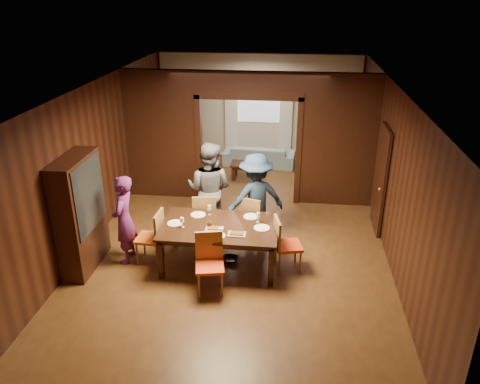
# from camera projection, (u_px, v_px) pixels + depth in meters

# --- Properties ---
(floor) EXTENTS (9.00, 9.00, 0.00)m
(floor) POSITION_uv_depth(u_px,v_px,m) (240.00, 232.00, 9.34)
(floor) COLOR #512F16
(floor) RESTS_ON ground
(ceiling) EXTENTS (5.50, 9.00, 0.02)m
(ceiling) POSITION_uv_depth(u_px,v_px,m) (240.00, 86.00, 8.17)
(ceiling) COLOR silver
(ceiling) RESTS_ON room_walls
(room_walls) EXTENTS (5.52, 9.01, 2.90)m
(room_walls) POSITION_uv_depth(u_px,v_px,m) (250.00, 132.00, 10.45)
(room_walls) COLOR black
(room_walls) RESTS_ON floor
(person_purple) EXTENTS (0.39, 0.59, 1.60)m
(person_purple) POSITION_uv_depth(u_px,v_px,m) (124.00, 220.00, 8.08)
(person_purple) COLOR #5D2263
(person_purple) RESTS_ON floor
(person_grey) EXTENTS (1.04, 0.88, 1.88)m
(person_grey) POSITION_uv_depth(u_px,v_px,m) (209.00, 189.00, 8.93)
(person_grey) COLOR #53535A
(person_grey) RESTS_ON floor
(person_navy) EXTENTS (1.29, 1.05, 1.74)m
(person_navy) POSITION_uv_depth(u_px,v_px,m) (256.00, 198.00, 8.74)
(person_navy) COLOR #1C2E47
(person_navy) RESTS_ON floor
(sofa) EXTENTS (1.96, 0.87, 0.56)m
(sofa) POSITION_uv_depth(u_px,v_px,m) (259.00, 155.00, 12.72)
(sofa) COLOR #89A7B4
(sofa) RESTS_ON floor
(serving_bowl) EXTENTS (0.28, 0.28, 0.07)m
(serving_bowl) POSITION_uv_depth(u_px,v_px,m) (230.00, 222.00, 8.03)
(serving_bowl) COLOR black
(serving_bowl) RESTS_ON dining_table
(dining_table) EXTENTS (1.99, 1.24, 0.76)m
(dining_table) POSITION_uv_depth(u_px,v_px,m) (220.00, 245.00, 8.12)
(dining_table) COLOR black
(dining_table) RESTS_ON floor
(coffee_table) EXTENTS (0.80, 0.50, 0.40)m
(coffee_table) POSITION_uv_depth(u_px,v_px,m) (247.00, 171.00, 11.88)
(coffee_table) COLOR black
(coffee_table) RESTS_ON floor
(chair_left) EXTENTS (0.46, 0.46, 0.97)m
(chair_left) POSITION_uv_depth(u_px,v_px,m) (149.00, 236.00, 8.18)
(chair_left) COLOR orange
(chair_left) RESTS_ON floor
(chair_right) EXTENTS (0.53, 0.53, 0.97)m
(chair_right) POSITION_uv_depth(u_px,v_px,m) (288.00, 244.00, 7.94)
(chair_right) COLOR red
(chair_right) RESTS_ON floor
(chair_far_l) EXTENTS (0.49, 0.49, 0.97)m
(chair_far_l) POSITION_uv_depth(u_px,v_px,m) (205.00, 216.00, 8.92)
(chair_far_l) COLOR red
(chair_far_l) RESTS_ON floor
(chair_far_r) EXTENTS (0.55, 0.55, 0.97)m
(chair_far_r) POSITION_uv_depth(u_px,v_px,m) (253.00, 218.00, 8.82)
(chair_far_r) COLOR orange
(chair_far_r) RESTS_ON floor
(chair_near) EXTENTS (0.52, 0.52, 0.97)m
(chair_near) POSITION_uv_depth(u_px,v_px,m) (210.00, 265.00, 7.35)
(chair_near) COLOR #EA4116
(chair_near) RESTS_ON floor
(hutch) EXTENTS (0.40, 1.20, 2.00)m
(hutch) POSITION_uv_depth(u_px,v_px,m) (80.00, 214.00, 7.84)
(hutch) COLOR black
(hutch) RESTS_ON floor
(door_right) EXTENTS (0.06, 0.90, 2.10)m
(door_right) POSITION_uv_depth(u_px,v_px,m) (381.00, 180.00, 9.09)
(door_right) COLOR black
(door_right) RESTS_ON floor
(window_far) EXTENTS (1.20, 0.03, 1.30)m
(window_far) POSITION_uv_depth(u_px,v_px,m) (259.00, 99.00, 12.69)
(window_far) COLOR silver
(window_far) RESTS_ON back_wall
(curtain_left) EXTENTS (0.35, 0.06, 2.40)m
(curtain_left) POSITION_uv_depth(u_px,v_px,m) (231.00, 114.00, 12.91)
(curtain_left) COLOR white
(curtain_left) RESTS_ON back_wall
(curtain_right) EXTENTS (0.35, 0.06, 2.40)m
(curtain_right) POSITION_uv_depth(u_px,v_px,m) (286.00, 116.00, 12.75)
(curtain_right) COLOR white
(curtain_right) RESTS_ON back_wall
(plate_left) EXTENTS (0.27, 0.27, 0.01)m
(plate_left) POSITION_uv_depth(u_px,v_px,m) (175.00, 223.00, 8.03)
(plate_left) COLOR white
(plate_left) RESTS_ON dining_table
(plate_far_l) EXTENTS (0.27, 0.27, 0.01)m
(plate_far_l) POSITION_uv_depth(u_px,v_px,m) (198.00, 215.00, 8.33)
(plate_far_l) COLOR silver
(plate_far_l) RESTS_ON dining_table
(plate_far_r) EXTENTS (0.27, 0.27, 0.01)m
(plate_far_r) POSITION_uv_depth(u_px,v_px,m) (251.00, 217.00, 8.27)
(plate_far_r) COLOR white
(plate_far_r) RESTS_ON dining_table
(plate_right) EXTENTS (0.27, 0.27, 0.01)m
(plate_right) POSITION_uv_depth(u_px,v_px,m) (262.00, 228.00, 7.88)
(plate_right) COLOR white
(plate_right) RESTS_ON dining_table
(plate_near) EXTENTS (0.27, 0.27, 0.01)m
(plate_near) POSITION_uv_depth(u_px,v_px,m) (217.00, 236.00, 7.63)
(plate_near) COLOR white
(plate_near) RESTS_ON dining_table
(platter_a) EXTENTS (0.30, 0.20, 0.04)m
(platter_a) POSITION_uv_depth(u_px,v_px,m) (214.00, 228.00, 7.84)
(platter_a) COLOR gray
(platter_a) RESTS_ON dining_table
(platter_b) EXTENTS (0.30, 0.20, 0.04)m
(platter_b) POSITION_uv_depth(u_px,v_px,m) (237.00, 234.00, 7.68)
(platter_b) COLOR gray
(platter_b) RESTS_ON dining_table
(wineglass_left) EXTENTS (0.08, 0.08, 0.18)m
(wineglass_left) POSITION_uv_depth(u_px,v_px,m) (182.00, 223.00, 7.88)
(wineglass_left) COLOR silver
(wineglass_left) RESTS_ON dining_table
(wineglass_far) EXTENTS (0.08, 0.08, 0.18)m
(wineglass_far) POSITION_uv_depth(u_px,v_px,m) (209.00, 210.00, 8.32)
(wineglass_far) COLOR white
(wineglass_far) RESTS_ON dining_table
(wineglass_right) EXTENTS (0.08, 0.08, 0.18)m
(wineglass_right) POSITION_uv_depth(u_px,v_px,m) (258.00, 217.00, 8.05)
(wineglass_right) COLOR white
(wineglass_right) RESTS_ON dining_table
(tumbler) EXTENTS (0.07, 0.07, 0.14)m
(tumbler) POSITION_uv_depth(u_px,v_px,m) (220.00, 232.00, 7.62)
(tumbler) COLOR silver
(tumbler) RESTS_ON dining_table
(condiment_jar) EXTENTS (0.08, 0.08, 0.11)m
(condiment_jar) POSITION_uv_depth(u_px,v_px,m) (209.00, 224.00, 7.90)
(condiment_jar) COLOR #482410
(condiment_jar) RESTS_ON dining_table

